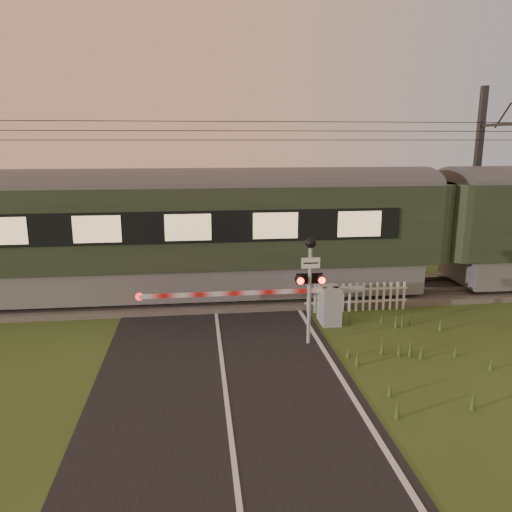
{
  "coord_description": "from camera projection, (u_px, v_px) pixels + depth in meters",
  "views": [
    {
      "loc": [
        -0.52,
        -10.51,
        5.5
      ],
      "look_at": [
        1.11,
        3.2,
        2.28
      ],
      "focal_mm": 35.0,
      "sensor_mm": 36.0,
      "label": 1
    }
  ],
  "objects": [
    {
      "name": "overhead_wires",
      "position": [
        211.0,
        133.0,
        16.46
      ],
      "size": [
        120.0,
        0.62,
        0.62
      ],
      "color": "black",
      "rests_on": "ground"
    },
    {
      "name": "track_bed",
      "position": [
        214.0,
        297.0,
        17.75
      ],
      "size": [
        140.0,
        3.4,
        0.39
      ],
      "color": "#47423D",
      "rests_on": "ground"
    },
    {
      "name": "boom_gate",
      "position": [
        320.0,
        303.0,
        15.23
      ],
      "size": [
        6.84,
        0.87,
        1.16
      ],
      "color": "gray",
      "rests_on": "ground"
    },
    {
      "name": "road",
      "position": [
        226.0,
        390.0,
        11.25
      ],
      "size": [
        6.0,
        140.0,
        0.03
      ],
      "color": "black",
      "rests_on": "ground"
    },
    {
      "name": "ground",
      "position": [
        225.0,
        385.0,
        11.47
      ],
      "size": [
        160.0,
        160.0,
        0.0
      ],
      "primitive_type": "plane",
      "color": "#374A1C",
      "rests_on": "ground"
    },
    {
      "name": "crossing_signal",
      "position": [
        310.0,
        272.0,
        13.35
      ],
      "size": [
        0.76,
        0.34,
        3.0
      ],
      "color": "gray",
      "rests_on": "ground"
    },
    {
      "name": "picket_fence",
      "position": [
        356.0,
        297.0,
        16.35
      ],
      "size": [
        3.47,
        0.08,
        0.95
      ],
      "color": "silver",
      "rests_on": "ground"
    },
    {
      "name": "catenary_mast",
      "position": [
        477.0,
        180.0,
        20.27
      ],
      "size": [
        0.24,
        2.47,
        7.58
      ],
      "color": "#2D2D30",
      "rests_on": "ground"
    },
    {
      "name": "train",
      "position": [
        435.0,
        227.0,
        18.14
      ],
      "size": [
        45.63,
        3.15,
        4.26
      ],
      "color": "slate",
      "rests_on": "ground"
    }
  ]
}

